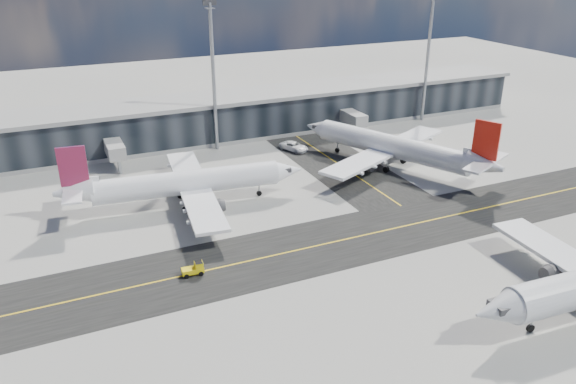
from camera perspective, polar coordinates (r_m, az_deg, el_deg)
name	(u,v)px	position (r m, az deg, el deg)	size (l,w,h in m)	color
ground	(330,260)	(73.42, 4.27, -6.88)	(300.00, 300.00, 0.00)	gray
taxiway_lanes	(319,220)	(83.36, 3.16, -2.90)	(180.00, 63.00, 0.03)	black
terminal_concourse	(206,120)	(119.17, -8.29, 7.24)	(152.00, 19.80, 8.80)	black
floodlight_masts	(213,71)	(109.95, -7.61, 12.09)	(102.50, 0.70, 28.90)	gray
airliner_af	(184,183)	(88.13, -10.53, 0.89)	(38.14, 32.59, 11.29)	white
airliner_redtail	(394,147)	(103.78, 10.76, 4.51)	(33.11, 38.39, 11.96)	white
baggage_tug	(195,269)	(70.67, -9.47, -7.69)	(2.75, 1.54, 1.67)	yellow
service_van	(294,146)	(111.88, 0.61, 4.66)	(2.82, 6.12, 1.70)	white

